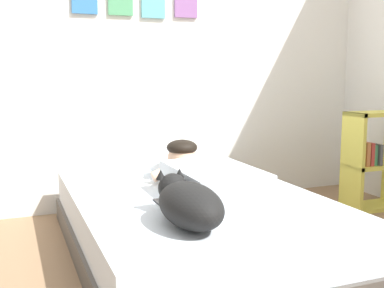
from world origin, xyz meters
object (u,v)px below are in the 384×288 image
coffee_cup (211,173)px  cell_phone (162,202)px  bookshelf (373,160)px  dog (188,203)px  bed (194,223)px  person_lying (204,176)px  pillow (185,166)px

coffee_cup → cell_phone: (-0.49, -0.45, -0.03)m
bookshelf → dog: bearing=-155.6°
bed → person_lying: (0.06, 0.01, 0.28)m
person_lying → dog: (-0.29, -0.51, -0.00)m
pillow → person_lying: bearing=-99.8°
cell_phone → person_lying: bearing=20.5°
pillow → coffee_cup: pillow is taller
bed → coffee_cup: coffee_cup is taller
dog → coffee_cup: size_ratio=4.60×
person_lying → cell_phone: person_lying is taller
cell_phone → bed: bearing=24.0°
bookshelf → cell_phone: bearing=-166.7°
bed → person_lying: 0.28m
bed → coffee_cup: (0.26, 0.35, 0.21)m
person_lying → bookshelf: bookshelf is taller
bed → pillow: 0.64m
dog → bookshelf: 2.01m
person_lying → pillow: bearing=80.2°
cell_phone → bookshelf: 1.88m
bed → cell_phone: (-0.23, -0.10, 0.18)m
cell_phone → bookshelf: size_ratio=0.19×
bed → pillow: size_ratio=3.74×
pillow → cell_phone: (-0.39, -0.67, -0.05)m
bed → bookshelf: 1.65m
person_lying → bookshelf: 1.57m
bed → bookshelf: (1.60, 0.33, 0.21)m
bed → dog: dog is taller
dog → bookshelf: bearing=24.4°
dog → cell_phone: dog is taller
dog → cell_phone: (0.01, 0.40, -0.10)m
dog → cell_phone: 0.41m
pillow → cell_phone: size_ratio=3.71×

